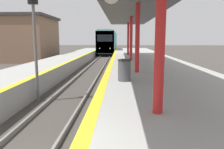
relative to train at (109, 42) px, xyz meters
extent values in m
cube|color=black|center=(0.00, 0.07, -1.87)|extent=(2.42, 19.65, 0.55)
cube|color=teal|center=(0.00, 0.07, 0.12)|extent=(2.85, 21.83, 3.42)
cube|color=yellow|center=(0.00, -10.77, 0.12)|extent=(2.79, 0.16, 3.36)
cube|color=black|center=(0.00, -10.83, 0.72)|extent=(2.28, 0.06, 1.03)
cube|color=gray|center=(0.00, 0.07, 1.95)|extent=(2.42, 20.74, 0.24)
sphere|color=white|center=(-0.78, -10.83, -0.82)|extent=(0.18, 0.18, 0.18)
sphere|color=white|center=(0.78, -10.83, -0.82)|extent=(0.18, 0.18, 0.18)
cylinder|color=#595959|center=(-1.26, -34.83, -0.10)|extent=(0.12, 0.12, 4.08)
cylinder|color=red|center=(3.15, -39.03, 0.58)|extent=(0.23, 0.23, 3.45)
cylinder|color=red|center=(3.15, -32.71, 0.58)|extent=(0.23, 0.23, 3.45)
cylinder|color=red|center=(3.15, -26.40, 0.58)|extent=(0.23, 0.23, 3.45)
cylinder|color=red|center=(3.15, -20.09, 0.58)|extent=(0.23, 0.23, 3.45)
cube|color=#515156|center=(3.15, -29.56, 2.41)|extent=(3.89, 25.25, 0.20)
cylinder|color=#4C4C51|center=(2.46, -35.13, -0.74)|extent=(0.52, 0.52, 0.82)
cylinder|color=#262626|center=(2.46, -35.13, -0.29)|extent=(0.54, 0.54, 0.06)
cube|color=brown|center=(-12.05, -16.63, 0.47)|extent=(11.39, 7.54, 5.23)
cube|color=#383333|center=(-12.05, -16.63, 3.24)|extent=(11.96, 7.92, 0.30)
camera|label=1|loc=(2.28, -43.89, 0.53)|focal=35.00mm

